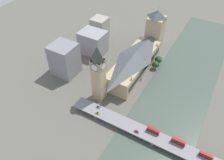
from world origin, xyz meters
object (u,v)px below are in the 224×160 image
object	(u,v)px
parliament_hall	(134,62)
car_southbound_lead	(98,113)
double_decker_bus_lead	(153,131)
double_decker_bus_rear	(178,142)
road_bridge	(155,138)
car_northbound_lead	(136,132)
clock_tower	(98,73)
car_northbound_tail	(98,107)
victoria_tower	(155,30)
double_decker_bus_mid	(206,156)

from	to	relation	value
parliament_hall	car_southbound_lead	bearing A→B (deg)	89.68
double_decker_bus_lead	car_southbound_lead	world-z (taller)	double_decker_bus_lead
parliament_hall	double_decker_bus_rear	distance (m)	103.26
road_bridge	parliament_hall	bearing A→B (deg)	-53.35
car_northbound_lead	parliament_hall	bearing A→B (deg)	-63.04
parliament_hall	double_decker_bus_lead	xyz separation A→B (m)	(-52.31, 71.48, -5.47)
clock_tower	car_northbound_tail	distance (m)	33.21
double_decker_bus_lead	car_southbound_lead	xyz separation A→B (m)	(52.74, 6.50, -1.81)
clock_tower	double_decker_bus_lead	xyz separation A→B (m)	(-65.17, 16.62, -25.58)
road_bridge	victoria_tower	bearing A→B (deg)	-67.46
road_bridge	car_northbound_lead	world-z (taller)	car_northbound_lead
double_decker_bus_mid	car_northbound_lead	world-z (taller)	double_decker_bus_mid
clock_tower	victoria_tower	size ratio (longest dim) A/B	1.13
clock_tower	car_northbound_lead	distance (m)	63.86
victoria_tower	car_southbound_lead	size ratio (longest dim) A/B	14.09
parliament_hall	clock_tower	world-z (taller)	clock_tower
clock_tower	double_decker_bus_lead	distance (m)	71.95
victoria_tower	parliament_hall	bearing A→B (deg)	90.05
car_southbound_lead	car_northbound_lead	bearing A→B (deg)	179.54
double_decker_bus_rear	double_decker_bus_mid	bearing A→B (deg)	177.22
road_bridge	car_northbound_tail	xyz separation A→B (m)	(59.84, -3.49, 1.71)
road_bridge	car_southbound_lead	xyz separation A→B (m)	(56.18, 3.05, 1.74)
double_decker_bus_rear	double_decker_bus_lead	bearing A→B (deg)	0.23
victoria_tower	double_decker_bus_mid	xyz separation A→B (m)	(-97.09, 132.01, -17.86)
clock_tower	victoria_tower	distance (m)	115.36
victoria_tower	car_northbound_tail	xyz separation A→B (m)	(4.05, 130.96, -19.71)
car_southbound_lead	double_decker_bus_rear	bearing A→B (deg)	-174.97
double_decker_bus_lead	car_northbound_lead	distance (m)	14.34
double_decker_bus_mid	car_northbound_tail	bearing A→B (deg)	-0.60
car_northbound_tail	car_southbound_lead	bearing A→B (deg)	119.26
parliament_hall	double_decker_bus_mid	world-z (taller)	parliament_hall
road_bridge	double_decker_bus_mid	xyz separation A→B (m)	(-41.29, -2.44, 3.56)
clock_tower	double_decker_bus_rear	distance (m)	92.37
car_northbound_tail	car_northbound_lead	bearing A→B (deg)	171.12
car_northbound_tail	car_southbound_lead	world-z (taller)	car_southbound_lead
road_bridge	double_decker_bus_rear	bearing A→B (deg)	-169.28
road_bridge	double_decker_bus_rear	size ratio (longest dim) A/B	13.96
clock_tower	car_northbound_lead	bearing A→B (deg)	156.02
clock_tower	double_decker_bus_rear	bearing A→B (deg)	169.28
double_decker_bus_mid	car_northbound_tail	size ratio (longest dim) A/B	2.77
parliament_hall	car_northbound_lead	bearing A→B (deg)	116.96
double_decker_bus_rear	car_northbound_lead	world-z (taller)	double_decker_bus_rear
clock_tower	double_decker_bus_rear	size ratio (longest dim) A/B	5.36
clock_tower	double_decker_bus_mid	distance (m)	114.20
victoria_tower	double_decker_bus_mid	bearing A→B (deg)	126.33
clock_tower	car_northbound_tail	bearing A→B (deg)	117.86
car_northbound_lead	double_decker_bus_rear	bearing A→B (deg)	-168.70
parliament_hall	victoria_tower	size ratio (longest dim) A/B	1.63
parliament_hall	clock_tower	size ratio (longest dim) A/B	1.45
road_bridge	car_northbound_tail	world-z (taller)	car_northbound_tail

